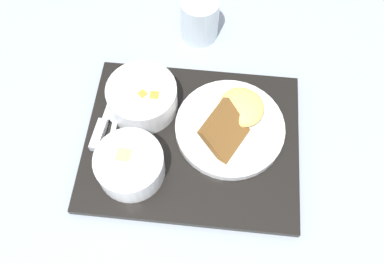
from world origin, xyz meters
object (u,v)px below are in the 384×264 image
at_px(plate_main, 232,123).
at_px(glass_water, 199,20).
at_px(knife, 102,127).
at_px(spoon, 115,122).
at_px(bowl_salad, 142,96).
at_px(bowl_soup, 130,164).

relative_size(plate_main, glass_water, 2.14).
bearing_deg(plate_main, knife, 178.27).
bearing_deg(glass_water, spoon, -127.30).
height_order(bowl_salad, plate_main, plate_main).
relative_size(bowl_salad, spoon, 0.82).
bearing_deg(bowl_soup, glass_water, 66.92).
relative_size(bowl_salad, glass_water, 1.38).
distance_m(bowl_salad, glass_water, 0.22).
bearing_deg(bowl_soup, plate_main, 23.26).
height_order(bowl_salad, spoon, bowl_salad).
distance_m(plate_main, spoon, 0.22).
xyz_separation_m(knife, spoon, (0.02, 0.01, -0.00)).
height_order(knife, glass_water, glass_water).
xyz_separation_m(plate_main, knife, (-0.24, 0.01, -0.01)).
bearing_deg(bowl_soup, knife, 123.68).
distance_m(knife, spoon, 0.03).
distance_m(bowl_salad, knife, 0.09).
xyz_separation_m(bowl_soup, spoon, (-0.03, 0.10, -0.03)).
xyz_separation_m(bowl_salad, spoon, (-0.05, -0.04, -0.03)).
bearing_deg(bowl_salad, plate_main, -18.88).
bearing_deg(bowl_salad, glass_water, 57.83).
distance_m(bowl_soup, plate_main, 0.20).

